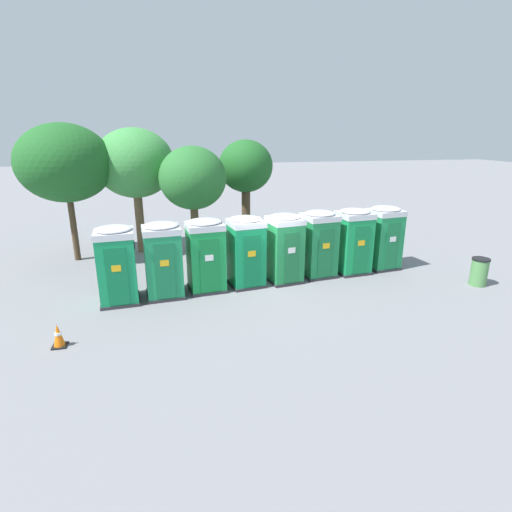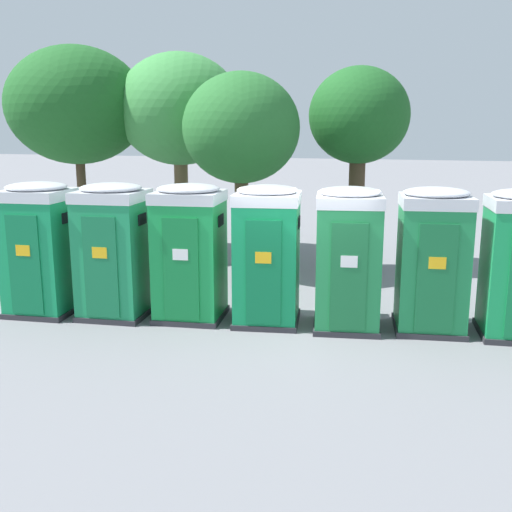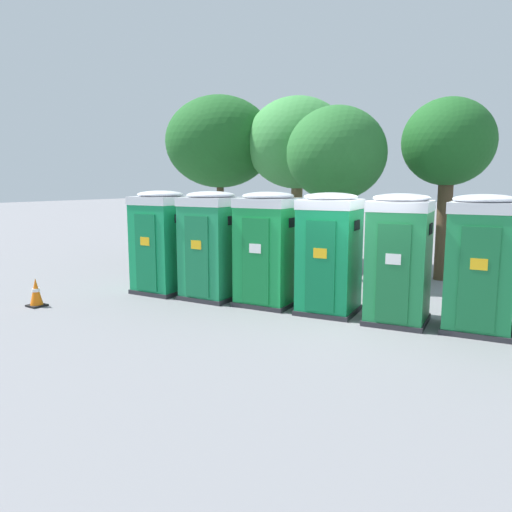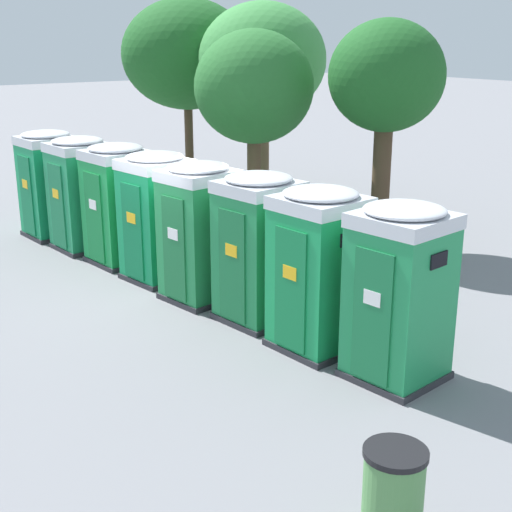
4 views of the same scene
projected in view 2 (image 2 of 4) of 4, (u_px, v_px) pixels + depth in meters
The scene contains 11 objects.
ground_plane at pixel (305, 326), 10.91m from camera, with size 120.00×120.00×0.00m, color slate.
portapotty_0 at pixel (41, 248), 11.44m from camera, with size 1.31×1.30×2.54m.
portapotty_1 at pixel (114, 250), 11.24m from camera, with size 1.33×1.30×2.54m.
portapotty_2 at pixel (190, 252), 11.09m from camera, with size 1.36×1.33×2.54m.
portapotty_3 at pixel (267, 254), 10.85m from camera, with size 1.34×1.36×2.54m.
portapotty_4 at pixel (348, 258), 10.55m from camera, with size 1.33×1.36×2.54m.
portapotty_5 at pixel (432, 259), 10.44m from camera, with size 1.35×1.35×2.54m.
street_tree_0 at pixel (359, 119), 14.82m from camera, with size 2.49×2.49×5.02m.
street_tree_1 at pixel (241, 129), 14.00m from camera, with size 2.75×2.75×4.82m.
street_tree_2 at pixel (179, 110), 16.35m from camera, with size 3.43×3.43×5.54m.
street_tree_3 at pixel (77, 106), 16.30m from camera, with size 3.78×3.78×5.71m.
Camera 2 is at (2.03, -10.24, 3.53)m, focal length 42.00 mm.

